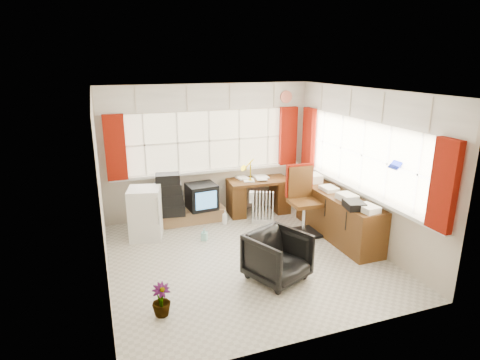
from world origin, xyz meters
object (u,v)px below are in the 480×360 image
object	(u,v)px
tv_bench	(186,215)
mini_fridge	(145,213)
desk_lamp	(250,166)
desk	(258,194)
task_chair	(302,197)
crt_tv	(202,196)
credenza	(338,215)
office_chair	(278,257)
radiator	(263,210)

from	to	relation	value
tv_bench	mini_fridge	xyz separation A→B (m)	(-0.79, -0.48, 0.31)
desk_lamp	mini_fridge	xyz separation A→B (m)	(-2.05, -0.42, -0.54)
desk	task_chair	size ratio (longest dim) A/B	1.01
desk_lamp	task_chair	distance (m)	1.24
crt_tv	mini_fridge	world-z (taller)	mini_fridge
task_chair	tv_bench	world-z (taller)	task_chair
tv_bench	credenza	bearing A→B (deg)	-33.70
crt_tv	credenza	bearing A→B (deg)	-35.85
desk	mini_fridge	distance (m)	2.27
desk_lamp	tv_bench	world-z (taller)	desk_lamp
office_chair	desk_lamp	bearing A→B (deg)	53.51
task_chair	tv_bench	distance (m)	2.18
task_chair	crt_tv	size ratio (longest dim) A/B	2.15
office_chair	crt_tv	size ratio (longest dim) A/B	1.33
crt_tv	mini_fridge	xyz separation A→B (m)	(-1.08, -0.40, -0.05)
desk	task_chair	distance (m)	1.18
tv_bench	crt_tv	xyz separation A→B (m)	(0.29, -0.08, 0.36)
task_chair	credenza	bearing A→B (deg)	-38.41
mini_fridge	desk	bearing A→B (deg)	11.22
radiator	crt_tv	xyz separation A→B (m)	(-1.04, 0.46, 0.24)
crt_tv	mini_fridge	size ratio (longest dim) A/B	0.63
desk_lamp	crt_tv	bearing A→B (deg)	-178.83
office_chair	task_chair	bearing A→B (deg)	27.15
task_chair	mini_fridge	xyz separation A→B (m)	(-2.58, 0.65, -0.20)
desk	task_chair	world-z (taller)	task_chair
office_chair	radiator	size ratio (longest dim) A/B	1.23
desk_lamp	task_chair	xyz separation A→B (m)	(0.53, -1.07, -0.34)
desk	credenza	size ratio (longest dim) A/B	0.61
task_chair	radiator	bearing A→B (deg)	127.85
credenza	tv_bench	distance (m)	2.75
credenza	mini_fridge	distance (m)	3.24
mini_fridge	credenza	bearing A→B (deg)	-18.76
desk	radiator	size ratio (longest dim) A/B	2.03
desk	desk_lamp	size ratio (longest dim) A/B	2.84
tv_bench	crt_tv	world-z (taller)	crt_tv
credenza	task_chair	bearing A→B (deg)	141.59
credenza	tv_bench	bearing A→B (deg)	146.30
credenza	desk	bearing A→B (deg)	119.50
office_chair	crt_tv	distance (m)	2.42
office_chair	tv_bench	world-z (taller)	office_chair
desk_lamp	radiator	bearing A→B (deg)	-81.64
desk_lamp	crt_tv	size ratio (longest dim) A/B	0.77
radiator	mini_fridge	world-z (taller)	mini_fridge
task_chair	crt_tv	distance (m)	1.84
desk	credenza	distance (m)	1.70
task_chair	office_chair	size ratio (longest dim) A/B	1.62
mini_fridge	tv_bench	bearing A→B (deg)	31.25
tv_bench	mini_fridge	bearing A→B (deg)	-148.75
desk_lamp	tv_bench	bearing A→B (deg)	177.17
desk	mini_fridge	xyz separation A→B (m)	(-2.23, -0.44, 0.06)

